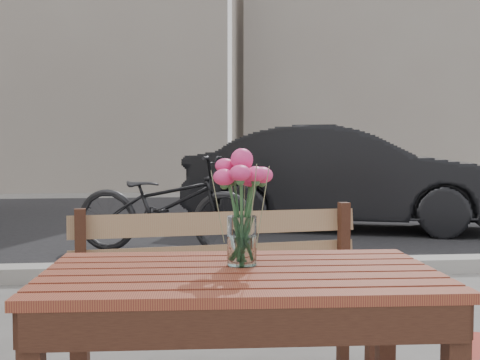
# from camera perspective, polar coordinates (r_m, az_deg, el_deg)

# --- Properties ---
(street) EXTENTS (30.00, 8.12, 0.12)m
(street) POSITION_cam_1_polar(r_m,az_deg,el_deg) (6.95, -3.73, -5.34)
(street) COLOR black
(street) RESTS_ON ground
(backdrop_buildings) EXTENTS (15.50, 4.00, 8.00)m
(backdrop_buildings) POSITION_cam_1_polar(r_m,az_deg,el_deg) (16.41, -4.76, 11.98)
(backdrop_buildings) COLOR gray
(backdrop_buildings) RESTS_ON ground
(main_table) EXTENTS (1.15, 0.71, 0.69)m
(main_table) POSITION_cam_1_polar(r_m,az_deg,el_deg) (1.76, 0.07, -12.14)
(main_table) COLOR maroon
(main_table) RESTS_ON ground
(main_bench) EXTENTS (1.34, 0.56, 0.81)m
(main_bench) POSITION_cam_1_polar(r_m,az_deg,el_deg) (2.62, -1.63, -9.08)
(main_bench) COLOR #9B7250
(main_bench) RESTS_ON ground
(main_vase) EXTENTS (0.19, 0.19, 0.35)m
(main_vase) POSITION_cam_1_polar(r_m,az_deg,el_deg) (1.78, 0.18, -1.24)
(main_vase) COLOR white
(main_vase) RESTS_ON main_table
(parked_car) EXTENTS (4.25, 2.62, 1.32)m
(parked_car) POSITION_cam_1_polar(r_m,az_deg,el_deg) (7.84, 9.95, 0.20)
(parked_car) COLOR black
(parked_car) RESTS_ON ground
(bicycle) EXTENTS (1.96, 1.20, 0.97)m
(bicycle) POSITION_cam_1_polar(r_m,az_deg,el_deg) (6.01, -7.15, -2.30)
(bicycle) COLOR black
(bicycle) RESTS_ON ground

